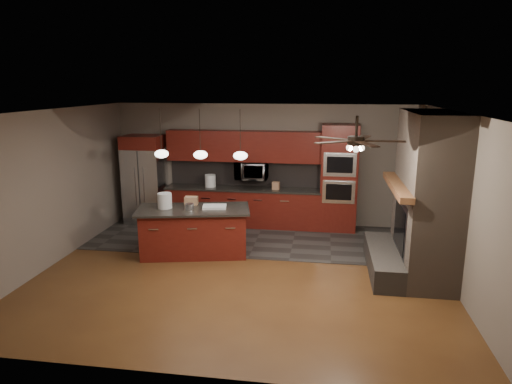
% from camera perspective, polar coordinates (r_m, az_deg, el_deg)
% --- Properties ---
extents(ground, '(7.00, 7.00, 0.00)m').
position_cam_1_polar(ground, '(8.19, -1.71, -9.91)').
color(ground, brown).
rests_on(ground, ground).
extents(ceiling, '(7.00, 6.00, 0.02)m').
position_cam_1_polar(ceiling, '(7.54, -1.85, 10.05)').
color(ceiling, white).
rests_on(ceiling, back_wall).
extents(back_wall, '(7.00, 0.02, 2.80)m').
position_cam_1_polar(back_wall, '(10.65, 1.11, 3.43)').
color(back_wall, '#6F6358').
rests_on(back_wall, ground).
extents(right_wall, '(0.02, 6.00, 2.80)m').
position_cam_1_polar(right_wall, '(7.92, 24.00, -1.21)').
color(right_wall, '#6F6358').
rests_on(right_wall, ground).
extents(left_wall, '(0.02, 6.00, 2.80)m').
position_cam_1_polar(left_wall, '(9.04, -24.17, 0.46)').
color(left_wall, '#6F6358').
rests_on(left_wall, ground).
extents(slate_tile_patch, '(7.00, 2.40, 0.01)m').
position_cam_1_polar(slate_tile_patch, '(9.84, 0.16, -5.80)').
color(slate_tile_patch, '#33302E').
rests_on(slate_tile_patch, ground).
extents(fireplace_column, '(1.30, 2.10, 2.80)m').
position_cam_1_polar(fireplace_column, '(8.21, 20.11, -1.12)').
color(fireplace_column, brown).
rests_on(fireplace_column, ground).
extents(back_cabinetry, '(3.59, 0.64, 2.20)m').
position_cam_1_polar(back_cabinetry, '(10.57, -1.63, 0.56)').
color(back_cabinetry, '#5D1911').
rests_on(back_cabinetry, ground).
extents(oven_tower, '(0.80, 0.63, 2.38)m').
position_cam_1_polar(oven_tower, '(10.30, 10.30, 1.70)').
color(oven_tower, '#5D1911').
rests_on(oven_tower, ground).
extents(microwave, '(0.73, 0.41, 0.50)m').
position_cam_1_polar(microwave, '(10.46, -0.56, 2.70)').
color(microwave, silver).
rests_on(microwave, back_cabinetry).
extents(refrigerator, '(0.89, 0.75, 2.08)m').
position_cam_1_polar(refrigerator, '(11.07, -13.71, 1.53)').
color(refrigerator, silver).
rests_on(refrigerator, ground).
extents(kitchen_island, '(2.28, 1.39, 0.92)m').
position_cam_1_polar(kitchen_island, '(8.91, -7.75, -4.88)').
color(kitchen_island, '#5D1911').
rests_on(kitchen_island, ground).
extents(white_bucket, '(0.36, 0.36, 0.29)m').
position_cam_1_polar(white_bucket, '(8.86, -11.34, -1.07)').
color(white_bucket, silver).
rests_on(white_bucket, kitchen_island).
extents(paint_can, '(0.20, 0.20, 0.11)m').
position_cam_1_polar(paint_can, '(8.71, -8.33, -1.81)').
color(paint_can, '#A1A0A5').
rests_on(paint_can, kitchen_island).
extents(paint_tray, '(0.49, 0.39, 0.04)m').
position_cam_1_polar(paint_tray, '(8.78, -5.21, -1.84)').
color(paint_tray, silver).
rests_on(paint_tray, kitchen_island).
extents(cardboard_box, '(0.27, 0.20, 0.16)m').
position_cam_1_polar(cardboard_box, '(9.05, -8.09, -1.08)').
color(cardboard_box, '#976F4E').
rests_on(cardboard_box, kitchen_island).
extents(counter_bucket, '(0.32, 0.32, 0.28)m').
position_cam_1_polar(counter_bucket, '(10.66, -5.73, 1.41)').
color(counter_bucket, white).
rests_on(counter_bucket, back_cabinetry).
extents(counter_box, '(0.17, 0.15, 0.17)m').
position_cam_1_polar(counter_box, '(10.35, 2.51, 0.80)').
color(counter_box, '#A77756').
rests_on(counter_box, back_cabinetry).
extents(pendant_left, '(0.26, 0.26, 0.92)m').
position_cam_1_polar(pendant_left, '(8.73, -11.72, 4.72)').
color(pendant_left, black).
rests_on(pendant_left, ceiling).
extents(pendant_center, '(0.26, 0.26, 0.92)m').
position_cam_1_polar(pendant_center, '(8.50, -6.95, 4.67)').
color(pendant_center, black).
rests_on(pendant_center, ceiling).
extents(pendant_right, '(0.26, 0.26, 0.92)m').
position_cam_1_polar(pendant_right, '(8.34, -1.96, 4.59)').
color(pendant_right, black).
rests_on(pendant_right, ceiling).
extents(ceiling_fan, '(1.27, 1.33, 0.41)m').
position_cam_1_polar(ceiling_fan, '(6.66, 12.39, 6.35)').
color(ceiling_fan, black).
rests_on(ceiling_fan, ceiling).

